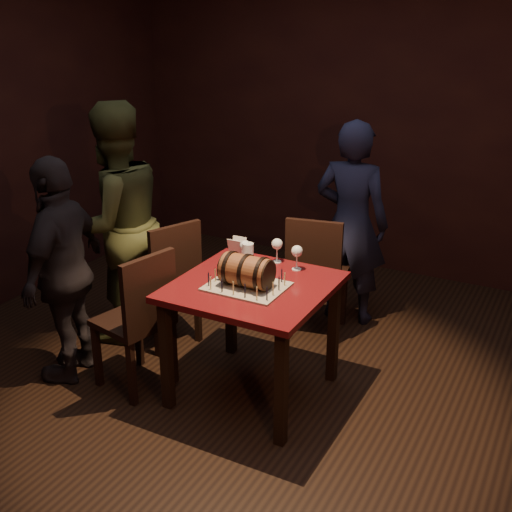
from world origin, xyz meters
name	(u,v)px	position (x,y,z in m)	size (l,w,h in m)	color
room_shell	(253,182)	(0.00, 0.00, 1.40)	(5.04, 5.04, 2.80)	black
pub_table	(253,301)	(-0.05, 0.09, 0.64)	(0.90, 0.90, 0.75)	#4B0C11
cake_board	(247,287)	(-0.06, 0.03, 0.76)	(0.45, 0.35, 0.01)	#A09381
barrel_cake	(247,271)	(-0.06, 0.03, 0.85)	(0.35, 0.20, 0.20)	brown
birthday_candles	(247,279)	(-0.06, 0.03, 0.80)	(0.40, 0.30, 0.09)	#EEDE8E
wine_glass_left	(245,247)	(-0.25, 0.35, 0.87)	(0.07, 0.07, 0.16)	silver
wine_glass_mid	(277,245)	(-0.08, 0.47, 0.87)	(0.07, 0.07, 0.16)	silver
wine_glass_right	(297,252)	(0.08, 0.42, 0.87)	(0.07, 0.07, 0.16)	silver
pint_of_ale	(248,255)	(-0.22, 0.33, 0.82)	(0.07, 0.07, 0.15)	silver
menu_card	(237,248)	(-0.35, 0.42, 0.81)	(0.10, 0.05, 0.13)	white
chair_back	(316,271)	(-0.01, 0.97, 0.52)	(0.47, 0.47, 0.93)	black
chair_left_rear	(169,277)	(-0.87, 0.37, 0.52)	(0.52, 0.52, 0.93)	black
chair_left_front	(140,314)	(-0.69, -0.19, 0.52)	(0.48, 0.48, 0.93)	black
person_back	(351,223)	(0.09, 1.38, 0.78)	(0.57, 0.37, 1.55)	#191B33
person_left_rear	(115,224)	(-1.29, 0.33, 0.86)	(0.83, 0.65, 1.71)	#393B1D
person_left_front	(64,271)	(-1.22, -0.26, 0.74)	(0.86, 0.36, 1.47)	black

